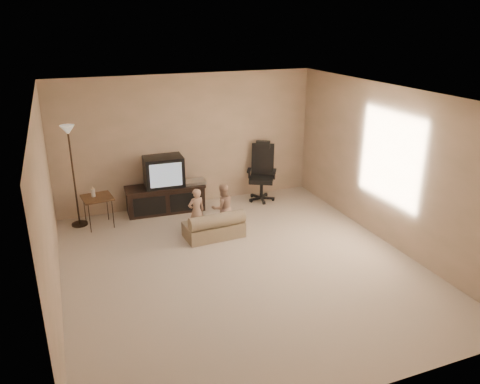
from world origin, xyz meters
The scene contains 9 objects.
floor centered at (0.00, 0.00, 0.00)m, with size 5.50×5.50×0.00m, color #C2B09A.
room_shell centered at (0.00, 0.00, 1.52)m, with size 5.50×5.50×5.50m.
tv_stand centered at (-0.54, 2.49, 0.44)m, with size 1.50×0.61×1.06m.
office_chair centered at (1.39, 2.39, 0.42)m, with size 0.73×0.74×1.17m.
side_table centered at (-1.79, 2.23, 0.53)m, with size 0.55×0.55×0.74m.
floor_lamp centered at (-2.12, 2.40, 1.30)m, with size 0.28×0.28×1.79m.
child_sofa centered at (-0.05, 1.06, 0.19)m, with size 0.98×0.59×0.47m.
toddler_left centered at (-0.29, 1.30, 0.40)m, with size 0.29×0.22×0.81m, color tan.
toddler_right centered at (0.17, 1.28, 0.42)m, with size 0.41×0.22×0.83m, color tan.
Camera 1 is at (-2.24, -5.66, 3.43)m, focal length 35.00 mm.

